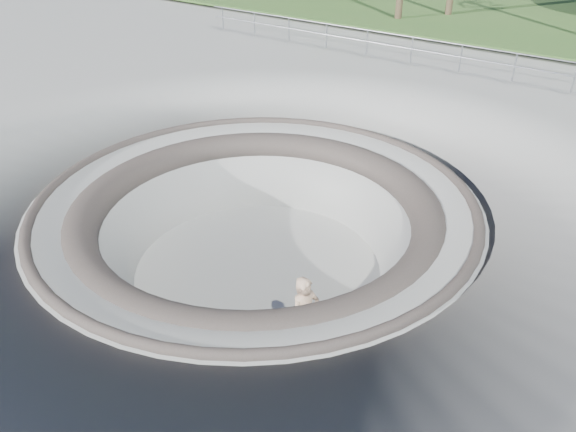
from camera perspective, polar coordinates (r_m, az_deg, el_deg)
name	(u,v)px	position (r m, az deg, el deg)	size (l,w,h in m)	color
ground	(256,199)	(13.05, -3.27, 1.71)	(180.00, 180.00, 0.00)	gray
skate_bowl	(258,263)	(14.03, -3.06, -4.83)	(14.00, 14.00, 4.10)	gray
safety_railing	(461,58)	(22.67, 17.13, 15.10)	(25.00, 0.06, 1.03)	gray
skateboard	(304,352)	(11.66, 1.68, -13.65)	(0.90, 0.59, 0.09)	olive
skater	(305,317)	(11.03, 1.75, -10.22)	(0.66, 0.43, 1.81)	tan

